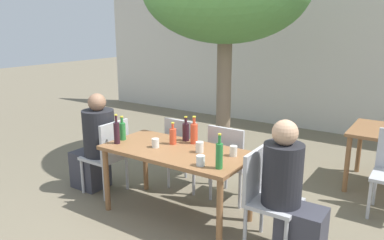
% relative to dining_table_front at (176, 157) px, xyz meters
% --- Properties ---
extents(ground_plane, '(30.00, 30.00, 0.00)m').
position_rel_dining_table_front_xyz_m(ground_plane, '(0.00, 0.00, -0.67)').
color(ground_plane, '#706651').
extents(cafe_building_wall, '(10.00, 0.08, 2.80)m').
position_rel_dining_table_front_xyz_m(cafe_building_wall, '(0.00, 4.26, 0.73)').
color(cafe_building_wall, beige).
rests_on(cafe_building_wall, ground_plane).
extents(dining_table_front, '(1.55, 0.77, 0.76)m').
position_rel_dining_table_front_xyz_m(dining_table_front, '(0.00, 0.00, 0.00)').
color(dining_table_front, brown).
rests_on(dining_table_front, ground_plane).
extents(patio_chair_0, '(0.44, 0.44, 0.92)m').
position_rel_dining_table_front_xyz_m(patio_chair_0, '(-1.01, 0.00, -0.15)').
color(patio_chair_0, '#B2B2B7').
rests_on(patio_chair_0, ground_plane).
extents(patio_chair_1, '(0.44, 0.44, 0.92)m').
position_rel_dining_table_front_xyz_m(patio_chair_1, '(1.01, 0.00, -0.15)').
color(patio_chair_1, '#B2B2B7').
rests_on(patio_chair_1, ground_plane).
extents(patio_chair_2, '(0.44, 0.44, 0.92)m').
position_rel_dining_table_front_xyz_m(patio_chair_2, '(-0.31, 0.62, -0.15)').
color(patio_chair_2, '#B2B2B7').
rests_on(patio_chair_2, ground_plane).
extents(patio_chair_3, '(0.44, 0.44, 0.92)m').
position_rel_dining_table_front_xyz_m(patio_chair_3, '(0.31, 0.62, -0.15)').
color(patio_chair_3, '#B2B2B7').
rests_on(patio_chair_3, ground_plane).
extents(person_seated_0, '(0.59, 0.38, 1.23)m').
position_rel_dining_table_front_xyz_m(person_seated_0, '(-1.24, -0.00, -0.11)').
color(person_seated_0, '#383842').
rests_on(person_seated_0, ground_plane).
extents(person_seated_1, '(0.58, 0.35, 1.24)m').
position_rel_dining_table_front_xyz_m(person_seated_1, '(1.24, -0.00, -0.11)').
color(person_seated_1, '#383842').
rests_on(person_seated_1, ground_plane).
extents(green_bottle_0, '(0.07, 0.07, 0.33)m').
position_rel_dining_table_front_xyz_m(green_bottle_0, '(0.64, -0.22, 0.21)').
color(green_bottle_0, '#287A38').
rests_on(green_bottle_0, dining_table_front).
extents(soda_bottle_1, '(0.07, 0.07, 0.24)m').
position_rel_dining_table_front_xyz_m(soda_bottle_1, '(-0.13, 0.12, 0.18)').
color(soda_bottle_1, '#DB4C2D').
rests_on(soda_bottle_1, dining_table_front).
extents(wine_bottle_2, '(0.07, 0.07, 0.33)m').
position_rel_dining_table_front_xyz_m(wine_bottle_2, '(-0.65, -0.20, 0.21)').
color(wine_bottle_2, '#331923').
rests_on(wine_bottle_2, dining_table_front).
extents(wine_bottle_3, '(0.08, 0.08, 0.28)m').
position_rel_dining_table_front_xyz_m(wine_bottle_3, '(-0.08, 0.30, 0.20)').
color(wine_bottle_3, '#331923').
rests_on(wine_bottle_3, dining_table_front).
extents(soda_bottle_4, '(0.08, 0.08, 0.31)m').
position_rel_dining_table_front_xyz_m(soda_bottle_4, '(0.05, 0.27, 0.21)').
color(soda_bottle_4, '#DB4C2D').
rests_on(soda_bottle_4, dining_table_front).
extents(green_bottle_5, '(0.08, 0.08, 0.27)m').
position_rel_dining_table_front_xyz_m(green_bottle_5, '(-0.70, -0.07, 0.19)').
color(green_bottle_5, '#287A38').
rests_on(green_bottle_5, dining_table_front).
extents(drinking_glass_0, '(0.08, 0.08, 0.10)m').
position_rel_dining_table_front_xyz_m(drinking_glass_0, '(-0.22, -0.07, 0.14)').
color(drinking_glass_0, silver).
rests_on(drinking_glass_0, dining_table_front).
extents(drinking_glass_1, '(0.08, 0.08, 0.11)m').
position_rel_dining_table_front_xyz_m(drinking_glass_1, '(0.26, 0.05, 0.14)').
color(drinking_glass_1, silver).
rests_on(drinking_glass_1, dining_table_front).
extents(drinking_glass_2, '(0.08, 0.08, 0.10)m').
position_rel_dining_table_front_xyz_m(drinking_glass_2, '(0.46, -0.25, 0.13)').
color(drinking_glass_2, silver).
rests_on(drinking_glass_2, dining_table_front).
extents(drinking_glass_3, '(0.07, 0.07, 0.10)m').
position_rel_dining_table_front_xyz_m(drinking_glass_3, '(0.59, 0.15, 0.14)').
color(drinking_glass_3, silver).
rests_on(drinking_glass_3, dining_table_front).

